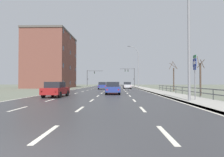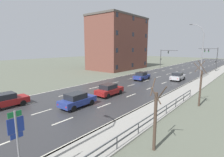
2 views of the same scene
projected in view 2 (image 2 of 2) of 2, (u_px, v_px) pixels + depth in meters
The scene contains 16 objects.
ground_plane at pixel (164, 76), 40.25m from camera, with size 160.00×160.00×0.12m.
road_asphalt_strip at pixel (181, 70), 49.38m from camera, with size 14.00×120.00×0.03m.
sidewalk_right at pixel (216, 73), 44.11m from camera, with size 3.00×120.00×0.12m.
guardrail at pixel (138, 126), 12.83m from camera, with size 0.07×25.67×1.00m.
street_lamp_midground at pixel (201, 53), 34.56m from camera, with size 2.86×0.24×10.90m.
highway_sign at pixel (17, 141), 7.58m from camera, with size 0.09×0.68×3.76m.
traffic_signal_right at pixel (212, 55), 46.69m from camera, with size 4.81×0.36×6.24m.
traffic_signal_left at pixel (164, 56), 55.64m from camera, with size 5.46×0.36×5.61m.
car_mid_centre at pixel (109, 90), 23.39m from camera, with size 1.87×4.12×1.57m.
car_distant at pixel (142, 76), 34.52m from camera, with size 1.99×4.18×1.57m.
car_near_right at pixel (77, 100), 18.90m from camera, with size 1.93×4.15×1.57m.
car_far_left at pixel (178, 76), 34.09m from camera, with size 1.91×4.14×1.57m.
car_near_left at pixel (7, 100), 18.78m from camera, with size 1.94×4.16×1.57m.
brick_building at pixel (118, 43), 51.81m from camera, with size 10.63×17.17×15.09m.
bare_tree_near at pixel (155, 119), 10.74m from camera, with size 0.88×1.05×4.53m.
bare_tree_mid at pixel (200, 86), 18.94m from camera, with size 1.35×1.65×5.01m.
Camera 2 is at (15.97, 9.72, 6.38)m, focal length 28.29 mm.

